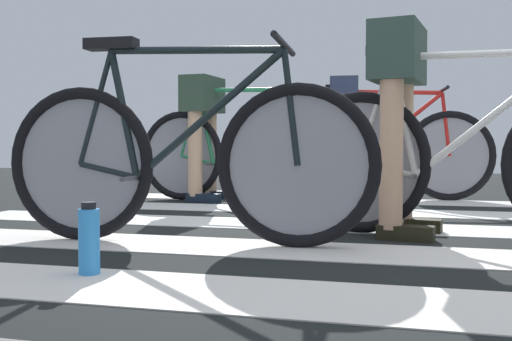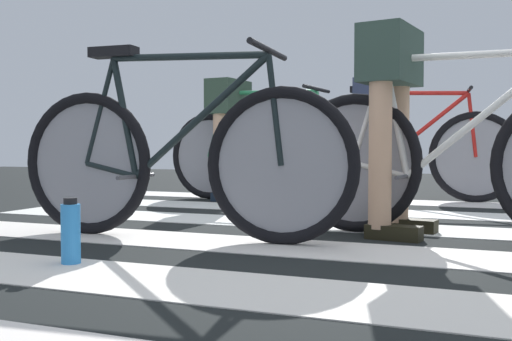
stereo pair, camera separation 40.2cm
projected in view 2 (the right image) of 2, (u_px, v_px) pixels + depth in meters
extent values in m
cube|color=black|center=(358.00, 244.00, 2.77)|extent=(18.00, 14.00, 0.02)
cube|color=silver|center=(303.00, 295.00, 1.78)|extent=(5.20, 0.44, 0.00)
cube|color=silver|center=(362.00, 252.00, 2.49)|extent=(5.20, 0.44, 0.00)
cube|color=silver|center=(404.00, 229.00, 3.17)|extent=(5.20, 0.44, 0.00)
cube|color=silver|center=(419.00, 214.00, 3.87)|extent=(5.20, 0.44, 0.00)
cube|color=silver|center=(405.00, 202.00, 4.66)|extent=(5.20, 0.44, 0.00)
torus|color=black|center=(87.00, 164.00, 3.00)|extent=(0.72, 0.09, 0.72)
torus|color=black|center=(281.00, 166.00, 2.67)|extent=(0.72, 0.09, 0.72)
cylinder|color=gray|center=(87.00, 164.00, 3.00)|extent=(0.61, 0.04, 0.61)
cylinder|color=gray|center=(281.00, 166.00, 2.67)|extent=(0.61, 0.04, 0.61)
cylinder|color=black|center=(188.00, 57.00, 2.80)|extent=(0.80, 0.07, 0.05)
cylinder|color=black|center=(200.00, 118.00, 2.79)|extent=(0.70, 0.07, 0.59)
cylinder|color=black|center=(125.00, 117.00, 2.92)|extent=(0.15, 0.04, 0.59)
cylinder|color=black|center=(111.00, 170.00, 2.95)|extent=(0.29, 0.04, 0.09)
cylinder|color=black|center=(100.00, 112.00, 2.96)|extent=(0.19, 0.03, 0.53)
cylinder|color=black|center=(275.00, 110.00, 2.67)|extent=(0.09, 0.03, 0.50)
cube|color=black|center=(114.00, 52.00, 2.92)|extent=(0.24, 0.10, 0.05)
cylinder|color=black|center=(269.00, 50.00, 2.67)|extent=(0.05, 0.52, 0.03)
cylinder|color=#4C4C51|center=(136.00, 176.00, 2.91)|extent=(0.04, 0.34, 0.02)
torus|color=black|center=(354.00, 163.00, 3.06)|extent=(0.72, 0.17, 0.72)
cylinder|color=gray|center=(354.00, 163.00, 3.06)|extent=(0.60, 0.11, 0.61)
cylinder|color=white|center=(468.00, 55.00, 2.75)|extent=(0.80, 0.17, 0.05)
cylinder|color=white|center=(481.00, 118.00, 2.73)|extent=(0.70, 0.15, 0.59)
cylinder|color=white|center=(396.00, 117.00, 2.94)|extent=(0.16, 0.06, 0.59)
cylinder|color=white|center=(380.00, 169.00, 2.99)|extent=(0.29, 0.07, 0.09)
cylinder|color=white|center=(369.00, 112.00, 3.01)|extent=(0.19, 0.06, 0.53)
cube|color=black|center=(385.00, 53.00, 2.96)|extent=(0.25, 0.13, 0.05)
cylinder|color=#4C4C51|center=(407.00, 176.00, 2.92)|extent=(0.08, 0.34, 0.02)
cylinder|color=tan|center=(398.00, 132.00, 3.08)|extent=(0.11, 0.11, 0.94)
cylinder|color=tan|center=(380.00, 131.00, 2.84)|extent=(0.11, 0.11, 0.94)
cube|color=#2F433A|center=(390.00, 56.00, 2.94)|extent=(0.28, 0.44, 0.28)
cube|color=black|center=(411.00, 226.00, 3.06)|extent=(0.27, 0.14, 0.07)
cube|color=black|center=(394.00, 233.00, 2.82)|extent=(0.27, 0.14, 0.07)
torus|color=black|center=(209.00, 156.00, 4.96)|extent=(0.72, 0.12, 0.72)
torus|color=black|center=(324.00, 157.00, 4.50)|extent=(0.72, 0.12, 0.72)
cylinder|color=gray|center=(209.00, 156.00, 4.96)|extent=(0.61, 0.06, 0.61)
cylinder|color=gray|center=(324.00, 157.00, 4.50)|extent=(0.61, 0.06, 0.61)
cylinder|color=#2C8352|center=(269.00, 92.00, 4.69)|extent=(0.80, 0.11, 0.05)
cylinder|color=#2C8352|center=(276.00, 129.00, 4.67)|extent=(0.70, 0.10, 0.59)
cylinder|color=#2C8352|center=(232.00, 128.00, 4.85)|extent=(0.16, 0.05, 0.59)
cylinder|color=#2C8352|center=(223.00, 160.00, 4.90)|extent=(0.29, 0.05, 0.09)
cylinder|color=#2C8352|center=(217.00, 125.00, 4.91)|extent=(0.19, 0.04, 0.53)
cylinder|color=#2C8352|center=(320.00, 124.00, 4.50)|extent=(0.09, 0.04, 0.50)
cube|color=black|center=(225.00, 89.00, 4.87)|extent=(0.25, 0.11, 0.05)
cylinder|color=black|center=(317.00, 89.00, 4.51)|extent=(0.08, 0.52, 0.03)
cylinder|color=#4C4C51|center=(238.00, 164.00, 4.84)|extent=(0.05, 0.34, 0.02)
cylinder|color=tan|center=(237.00, 140.00, 4.99)|extent=(0.11, 0.11, 0.89)
cylinder|color=tan|center=(220.00, 140.00, 4.74)|extent=(0.11, 0.11, 0.89)
cube|color=#2E4333|center=(228.00, 97.00, 4.85)|extent=(0.26, 0.43, 0.28)
cube|color=black|center=(244.00, 195.00, 4.98)|extent=(0.27, 0.12, 0.07)
cube|color=black|center=(228.00, 197.00, 4.73)|extent=(0.27, 0.12, 0.07)
torus|color=black|center=(345.00, 156.00, 4.92)|extent=(0.72, 0.13, 0.72)
torus|color=black|center=(476.00, 157.00, 4.64)|extent=(0.72, 0.13, 0.72)
cylinder|color=gray|center=(345.00, 156.00, 4.92)|extent=(0.60, 0.06, 0.61)
cylinder|color=gray|center=(476.00, 157.00, 4.64)|extent=(0.60, 0.06, 0.61)
cylinder|color=red|center=(416.00, 93.00, 4.75)|extent=(0.80, 0.11, 0.05)
cylinder|color=red|center=(423.00, 129.00, 4.74)|extent=(0.70, 0.10, 0.59)
cylinder|color=red|center=(372.00, 128.00, 4.85)|extent=(0.16, 0.05, 0.59)
cylinder|color=red|center=(362.00, 160.00, 4.88)|extent=(0.29, 0.05, 0.09)
cylinder|color=red|center=(355.00, 125.00, 4.89)|extent=(0.19, 0.04, 0.53)
cylinder|color=red|center=(472.00, 125.00, 4.64)|extent=(0.09, 0.04, 0.50)
cube|color=black|center=(365.00, 89.00, 4.85)|extent=(0.25, 0.11, 0.05)
cylinder|color=black|center=(469.00, 90.00, 4.64)|extent=(0.08, 0.52, 0.03)
cylinder|color=#4C4C51|center=(379.00, 164.00, 4.85)|extent=(0.05, 0.34, 0.02)
cylinder|color=#A87A5B|center=(370.00, 140.00, 5.00)|extent=(0.11, 0.11, 0.89)
cylinder|color=#A87A5B|center=(367.00, 139.00, 4.73)|extent=(0.11, 0.11, 0.89)
cube|color=#29314A|center=(369.00, 97.00, 4.85)|extent=(0.26, 0.43, 0.28)
cube|color=#5C6A5B|center=(378.00, 195.00, 5.00)|extent=(0.27, 0.12, 0.07)
cube|color=#5C6A5B|center=(375.00, 197.00, 4.73)|extent=(0.27, 0.12, 0.07)
cylinder|color=#318DDF|center=(71.00, 234.00, 2.24)|extent=(0.07, 0.07, 0.23)
cylinder|color=black|center=(70.00, 201.00, 2.23)|extent=(0.05, 0.05, 0.02)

